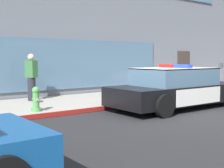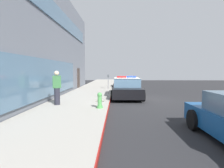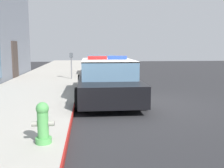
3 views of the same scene
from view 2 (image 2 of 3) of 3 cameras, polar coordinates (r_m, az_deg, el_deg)
ground at (r=11.86m, az=8.24°, el=-4.90°), size 48.00×48.00×0.00m
sidewalk at (r=11.95m, az=-8.88°, el=-4.47°), size 48.00×3.46×0.15m
curb_red_paint at (r=11.77m, az=-0.47°, el=-4.56°), size 28.80×0.04×0.14m
police_cruiser at (r=12.80m, az=4.47°, el=-1.13°), size 5.15×2.10×1.49m
fire_hydrant at (r=8.41m, az=-3.87°, el=-5.16°), size 0.34×0.39×0.73m
car_down_street at (r=19.91m, az=3.87°, el=0.64°), size 4.56×2.06×1.29m
pedestrian_on_sidewalk at (r=9.55m, az=-16.86°, el=-1.11°), size 0.39×0.47×1.71m
parking_meter at (r=17.48m, az=-1.20°, el=1.62°), size 0.12×0.18×1.34m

